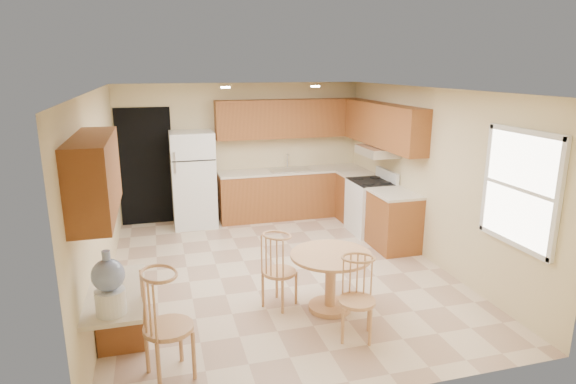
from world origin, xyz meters
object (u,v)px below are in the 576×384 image
object	(u,v)px
stove	(371,206)
chair_table_a	(281,265)
refrigerator	(193,179)
dining_table	(331,273)
water_crock	(109,286)
chair_table_b	(361,294)
chair_desk	(168,319)

from	to	relation	value
stove	chair_table_a	bearing A→B (deg)	-134.37
refrigerator	dining_table	xyz separation A→B (m)	(1.26, -3.60, -0.39)
dining_table	stove	bearing A→B (deg)	55.81
water_crock	refrigerator	bearing A→B (deg)	76.92
chair_table_b	chair_desk	bearing A→B (deg)	26.81
stove	chair_table_b	distance (m)	3.48
chair_table_a	stove	bearing A→B (deg)	95.33
dining_table	refrigerator	bearing A→B (deg)	109.30
chair_table_b	water_crock	distance (m)	2.42
chair_table_a	chair_desk	size ratio (longest dim) A/B	0.87
chair_table_b	water_crock	xyz separation A→B (m)	(-2.36, -0.19, 0.49)
refrigerator	chair_table_a	size ratio (longest dim) A/B	1.88
dining_table	water_crock	distance (m)	2.55
chair_desk	water_crock	size ratio (longest dim) A/B	1.84
refrigerator	chair_desk	xyz separation A→B (m)	(-0.60, -4.49, -0.22)
dining_table	chair_table_b	world-z (taller)	chair_table_b
stove	chair_table_a	world-z (taller)	stove
dining_table	chair_table_a	bearing A→B (deg)	163.42
dining_table	chair_desk	xyz separation A→B (m)	(-1.86, -0.90, 0.17)
chair_table_a	chair_desk	world-z (taller)	chair_desk
chair_table_a	chair_desk	bearing A→B (deg)	-91.31
dining_table	chair_desk	bearing A→B (deg)	-154.26
refrigerator	chair_desk	size ratio (longest dim) A/B	1.64
refrigerator	water_crock	xyz separation A→B (m)	(-1.05, -4.52, 0.18)
refrigerator	dining_table	bearing A→B (deg)	-70.70
chair_table_a	chair_desk	xyz separation A→B (m)	(-1.31, -1.06, 0.08)
chair_desk	water_crock	distance (m)	0.60
stove	dining_table	xyz separation A→B (m)	(-1.62, -2.38, -0.01)
dining_table	chair_table_a	size ratio (longest dim) A/B	1.05
stove	chair_desk	distance (m)	4.78
chair_table_b	water_crock	world-z (taller)	water_crock
water_crock	stove	bearing A→B (deg)	40.06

